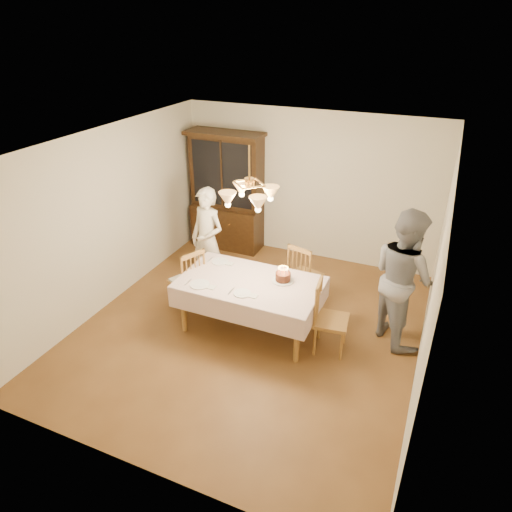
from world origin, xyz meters
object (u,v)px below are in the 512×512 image
at_px(china_hutch, 227,194).
at_px(chair_far_side, 305,277).
at_px(dining_table, 250,286).
at_px(elderly_woman, 208,240).
at_px(birthday_cake, 283,277).

height_order(china_hutch, chair_far_side, china_hutch).
bearing_deg(dining_table, china_hutch, 122.98).
relative_size(china_hutch, elderly_woman, 1.30).
bearing_deg(elderly_woman, china_hutch, 120.06).
bearing_deg(chair_far_side, birthday_cake, -96.72).
bearing_deg(chair_far_side, china_hutch, 145.80).
height_order(dining_table, birthday_cake, birthday_cake).
relative_size(china_hutch, chair_far_side, 2.16).
bearing_deg(birthday_cake, elderly_woman, 158.27).
relative_size(chair_far_side, birthday_cake, 3.33).
xyz_separation_m(dining_table, china_hutch, (-1.46, 2.25, 0.36)).
relative_size(chair_far_side, elderly_woman, 0.60).
bearing_deg(elderly_woman, chair_far_side, 20.77).
bearing_deg(china_hutch, birthday_cake, -47.94).
height_order(dining_table, chair_far_side, chair_far_side).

